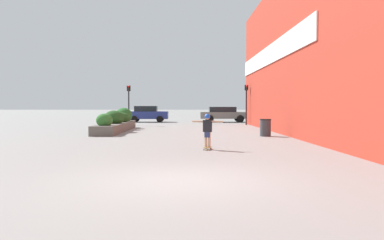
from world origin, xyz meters
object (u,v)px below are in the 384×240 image
traffic_light_left (129,98)px  traffic_light_right (246,98)px  skateboard (207,148)px  car_center_left (147,114)px  car_leftmost (224,114)px  skateboarder (207,127)px  trash_bin (265,128)px

traffic_light_left → traffic_light_right: traffic_light_right is taller
skateboard → traffic_light_left: size_ratio=0.18×
car_center_left → traffic_light_right: size_ratio=1.19×
skateboard → car_leftmost: bearing=97.3°
car_center_left → skateboarder: bearing=11.2°
car_leftmost → car_center_left: (-7.57, 0.25, 0.02)m
traffic_light_left → car_leftmost: bearing=35.3°
car_center_left → traffic_light_left: bearing=-8.1°
car_center_left → traffic_light_left: 6.45m
traffic_light_right → skateboard: bearing=-103.5°
traffic_light_left → car_center_left: bearing=81.9°
skateboard → traffic_light_right: bearing=90.9°
car_leftmost → traffic_light_left: traffic_light_left is taller
trash_bin → traffic_light_right: 11.93m
skateboard → traffic_light_left: traffic_light_left is taller
trash_bin → traffic_light_right: size_ratio=0.27×
trash_bin → car_leftmost: (-0.50, 17.29, 0.35)m
skateboarder → car_leftmost: (2.90, 23.28, -0.02)m
car_leftmost → car_center_left: car_center_left is taller
skateboard → car_leftmost: size_ratio=0.13×
skateboarder → car_center_left: 23.98m
car_leftmost → traffic_light_left: bearing=-54.7°
skateboarder → car_leftmost: 23.46m
car_center_left → car_leftmost: bearing=88.1°
trash_bin → traffic_light_left: (-8.95, 11.31, 1.79)m
car_leftmost → traffic_light_right: bearing=13.7°
skateboarder → car_leftmost: bearing=97.3°
skateboarder → traffic_light_right: size_ratio=0.36×
traffic_light_left → trash_bin: bearing=-51.6°
trash_bin → traffic_light_left: size_ratio=0.28×
skateboarder → car_center_left: bearing=115.6°
skateboard → car_leftmost: car_leftmost is taller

